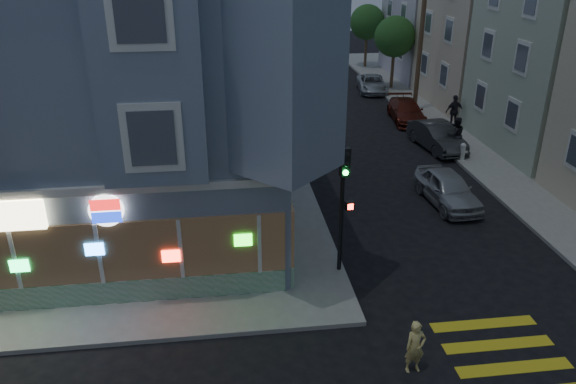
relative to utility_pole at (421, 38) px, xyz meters
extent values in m
plane|color=black|center=(-12.00, -24.00, -4.80)|extent=(120.00, 120.00, 0.00)
cube|color=gray|center=(-25.50, -1.00, -4.72)|extent=(33.00, 42.00, 0.15)
cube|color=gray|center=(11.00, -1.00, -4.72)|extent=(24.00, 42.00, 0.15)
cube|color=gray|center=(-18.00, -13.00, 0.85)|extent=(14.00, 14.00, 11.00)
cube|color=silver|center=(-18.00, -13.00, -0.80)|extent=(14.30, 14.30, 0.25)
cube|color=#196B33|center=(-18.00, -20.05, -4.25)|extent=(13.60, 0.12, 0.80)
cube|color=#382B1E|center=(-18.00, -20.05, -2.85)|extent=(13.60, 0.10, 2.00)
cylinder|color=white|center=(-16.40, -20.13, -1.40)|extent=(1.00, 0.12, 1.00)
cube|color=beige|center=(7.50, 1.00, -0.15)|extent=(12.00, 8.60, 9.00)
cube|color=#B3ABBC|center=(7.50, 10.00, 0.60)|extent=(12.00, 8.60, 10.50)
cylinder|color=#4C3826|center=(0.00, 0.00, -0.15)|extent=(0.30, 0.30, 9.00)
cylinder|color=#4C3826|center=(0.20, 6.00, -3.05)|extent=(0.24, 0.24, 3.20)
sphere|color=#1C4F1F|center=(0.20, 6.00, -0.85)|extent=(3.00, 3.00, 3.00)
cylinder|color=#4C3826|center=(0.20, 14.00, -3.05)|extent=(0.24, 0.24, 3.20)
sphere|color=#1C4F1F|center=(0.20, 14.00, -0.85)|extent=(3.00, 3.00, 3.00)
imported|color=#E5D075|center=(-8.24, -23.98, -4.03)|extent=(0.59, 0.42, 1.53)
imported|color=black|center=(-0.70, -8.37, -3.68)|extent=(0.99, 0.80, 1.92)
imported|color=black|center=(1.00, -4.08, -3.68)|extent=(1.19, 0.64, 1.93)
imported|color=#A6A9AE|center=(-3.40, -14.14, -4.08)|extent=(1.93, 4.29, 1.43)
imported|color=#323436|center=(-1.30, -7.38, -4.07)|extent=(2.09, 4.56, 1.45)
imported|color=#5C1F15|center=(-1.30, -2.18, -4.14)|extent=(2.29, 4.70, 1.32)
imported|color=#AEB3BA|center=(-1.47, 5.44, -4.19)|extent=(2.54, 4.57, 1.21)
cylinder|color=black|center=(-9.20, -19.00, -2.39)|extent=(0.14, 0.14, 4.52)
cube|color=black|center=(-9.20, -19.20, -0.62)|extent=(0.33, 0.30, 0.95)
sphere|color=black|center=(-9.20, -19.34, -0.33)|extent=(0.18, 0.18, 0.18)
sphere|color=black|center=(-9.20, -19.34, -0.62)|extent=(0.18, 0.18, 0.18)
sphere|color=#19F23F|center=(-9.20, -19.34, -0.92)|extent=(0.18, 0.18, 0.18)
cube|color=black|center=(-8.97, -19.16, -2.16)|extent=(0.32, 0.23, 0.29)
cube|color=#FF2614|center=(-8.97, -19.26, -2.16)|extent=(0.20, 0.02, 0.20)
cylinder|color=silver|center=(-0.70, -9.44, -4.31)|extent=(0.27, 0.27, 0.68)
sphere|color=silver|center=(-0.70, -9.44, -3.91)|extent=(0.29, 0.29, 0.29)
cylinder|color=silver|center=(-0.70, -9.44, -4.25)|extent=(0.51, 0.14, 0.14)
camera|label=1|loc=(-13.04, -35.18, 5.73)|focal=35.00mm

